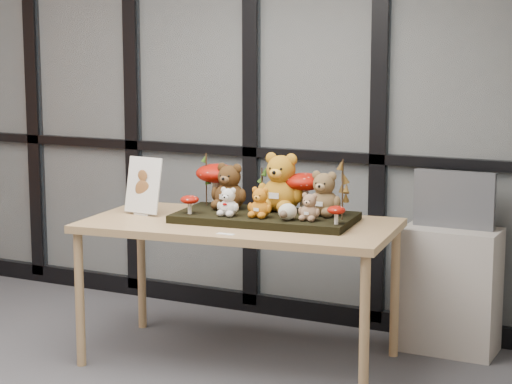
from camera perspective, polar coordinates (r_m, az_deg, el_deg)
The scene contains 23 objects.
glass_partition at distance 6.08m, azimuth -4.09°, elevation 6.16°, with size 4.90×0.06×2.78m.
display_table at distance 5.00m, azimuth -1.02°, elevation -2.58°, with size 1.75×1.03×0.78m.
diorama_tray at distance 5.00m, azimuth 0.57°, elevation -1.58°, with size 0.96×0.48×0.04m, color black.
bear_pooh_yellow at distance 5.06m, azimuth 1.57°, elevation 0.80°, with size 0.27×0.24×0.35m, color #BD7C1A, non-canonical shape.
bear_brown_medium at distance 5.12m, azimuth -1.64°, elevation 0.50°, with size 0.21×0.19×0.28m, color #442912, non-canonical shape.
bear_tan_back at distance 4.94m, azimuth 4.21°, elevation 0.05°, with size 0.20×0.18×0.26m, color brown, non-canonical shape.
bear_small_yellow at distance 4.88m, azimuth 0.26°, elevation -0.54°, with size 0.14×0.12×0.18m, color orange, non-canonical shape.
bear_white_bow at distance 4.93m, azimuth -1.71°, elevation -0.50°, with size 0.13×0.12×0.17m, color white, non-canonical shape.
bear_beige_small at distance 4.80m, azimuth 3.32°, elevation -0.82°, with size 0.12×0.11×0.16m, color #9B7455, non-canonical shape.
plush_cream_hedgehog at distance 4.81m, azimuth 1.96°, elevation -1.17°, with size 0.07×0.07×0.10m, color beige, non-canonical shape.
mushroom_back_left at distance 5.25m, azimuth -2.44°, elevation 0.60°, with size 0.24×0.24×0.26m, color #8E0D04, non-canonical shape.
mushroom_back_right at distance 5.05m, azimuth 2.99°, elevation 0.10°, with size 0.21×0.21×0.24m, color #8E0D04, non-canonical shape.
mushroom_front_left at distance 5.00m, azimuth -4.10°, elevation -0.72°, with size 0.10×0.10×0.11m, color #8E0D04, non-canonical shape.
mushroom_front_right at distance 4.72m, azimuth 4.96°, elevation -1.36°, with size 0.09×0.09×0.10m, color #8E0D04, non-canonical shape.
sprig_green_far_left at distance 5.23m, azimuth -3.07°, elevation 0.77°, with size 0.05×0.05×0.30m, color #18380C, non-canonical shape.
sprig_green_mid_left at distance 5.23m, azimuth -1.55°, elevation 0.38°, with size 0.05×0.05×0.23m, color #18380C, non-canonical shape.
sprig_dry_far_right at distance 4.95m, azimuth 5.36°, elevation 0.29°, with size 0.05×0.05×0.30m, color brown, non-canonical shape.
sprig_dry_mid_right at distance 4.83m, azimuth 5.34°, elevation -0.33°, with size 0.05×0.05×0.24m, color brown, non-canonical shape.
sprig_green_centre at distance 5.18m, azimuth 0.36°, elevation 0.28°, with size 0.05×0.05×0.22m, color #18380C, non-canonical shape.
sign_holder at distance 5.21m, azimuth -6.95°, elevation 0.26°, with size 0.23×0.09×0.32m.
label_card at distance 4.67m, azimuth -1.88°, elevation -2.60°, with size 0.09×0.03×0.00m, color white.
cabinet at distance 5.37m, azimuth 11.86°, elevation -5.92°, with size 0.53×0.31×0.71m, color #A69D94.
monitor at distance 5.27m, azimuth 12.10°, elevation -0.45°, with size 0.45×0.05×0.32m.
Camera 1 is at (3.11, -2.74, 1.73)m, focal length 65.00 mm.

